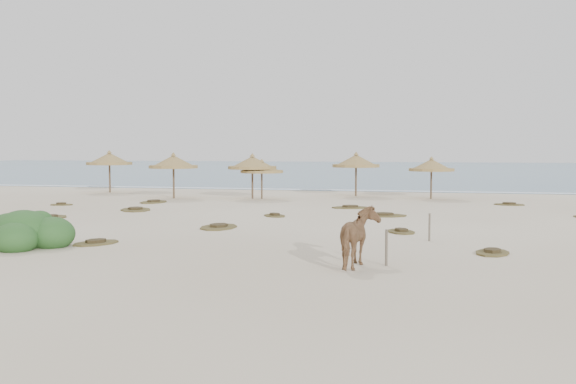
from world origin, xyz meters
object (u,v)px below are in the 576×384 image
object	(u,v)px
palapa_1	(173,162)
bush	(25,233)
horse	(359,237)
palapa_0	(109,159)

from	to	relation	value
palapa_1	bush	world-z (taller)	palapa_1
horse	bush	size ratio (longest dim) A/B	0.62
bush	horse	bearing A→B (deg)	-5.85
horse	bush	xyz separation A→B (m)	(-11.59, 1.19, -0.37)
palapa_0	palapa_1	size ratio (longest dim) A/B	0.84
palapa_0	bush	world-z (taller)	palapa_0
palapa_1	horse	size ratio (longest dim) A/B	2.08
palapa_1	palapa_0	bearing A→B (deg)	149.40
palapa_1	horse	distance (m)	26.69
palapa_0	horse	size ratio (longest dim) A/B	1.75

